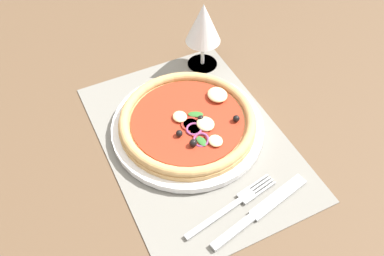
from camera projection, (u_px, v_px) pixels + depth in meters
The scene contains 7 objects.
ground_plane at pixel (194, 145), 78.18cm from camera, with size 190.00×140.00×2.40cm, color brown.
placemat at pixel (194, 140), 77.12cm from camera, with size 44.26×31.18×0.40cm, color slate.
plate at pixel (190, 126), 78.15cm from camera, with size 28.11×28.11×1.34cm, color white.
pizza at pixel (190, 120), 76.82cm from camera, with size 25.22×25.22×2.65cm.
fork at pixel (236, 203), 68.02cm from camera, with size 4.84×17.97×0.44cm.
knife at pixel (261, 210), 67.16cm from camera, with size 6.02×19.87×0.62cm.
wine_glass at pixel (203, 25), 83.44cm from camera, with size 7.20×7.20×14.90cm.
Camera 1 is at (43.40, -21.65, 60.20)cm, focal length 39.45 mm.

